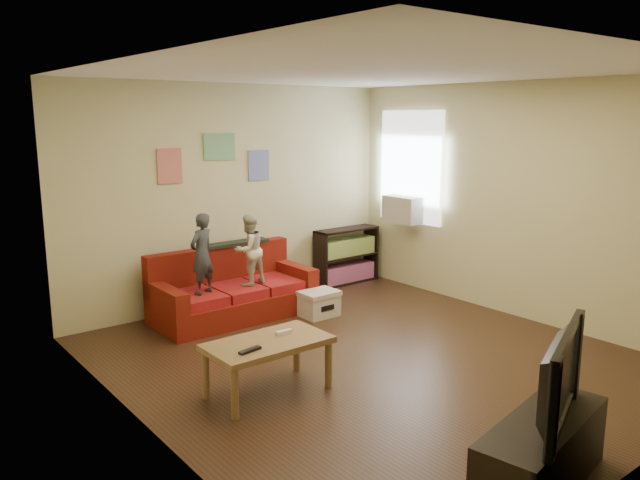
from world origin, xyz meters
TOP-DOWN VIEW (x-y plane):
  - room_shell at (0.00, 0.00)m, footprint 4.52×5.02m
  - sofa at (-0.37, 1.99)m, footprint 1.86×0.86m
  - child_a at (-0.83, 1.83)m, footprint 0.38×0.32m
  - child_b at (-0.23, 1.83)m, footprint 0.45×0.38m
  - coffee_table at (-1.19, -0.01)m, footprint 1.03×0.57m
  - remote at (-1.44, -0.13)m, footprint 0.21×0.08m
  - game_controller at (-0.99, 0.04)m, footprint 0.15×0.05m
  - bookshelf at (1.66, 2.30)m, footprint 0.97×0.29m
  - window at (2.22, 1.65)m, footprint 0.04×1.08m
  - ac_unit at (2.10, 1.65)m, footprint 0.28×0.55m
  - artwork_left at (-0.85, 2.48)m, footprint 0.30×0.01m
  - artwork_center at (-0.20, 2.48)m, footprint 0.42×0.01m
  - artwork_right at (0.35, 2.48)m, footprint 0.30×0.01m
  - file_box at (0.42, 1.35)m, footprint 0.44×0.33m
  - tv_stand at (-0.61, -2.22)m, footprint 1.26×0.62m
  - television at (-0.61, -2.22)m, footprint 1.01×0.52m
  - tissue at (0.30, 1.43)m, footprint 0.12×0.12m

SIDE VIEW (x-z plane):
  - tissue at x=0.30m, z-range 0.00..0.10m
  - file_box at x=0.42m, z-range 0.00..0.30m
  - tv_stand at x=-0.61m, z-range 0.00..0.45m
  - sofa at x=-0.37m, z-range -0.13..0.68m
  - bookshelf at x=1.66m, z-range -0.04..0.73m
  - coffee_table at x=-1.19m, z-range 0.17..0.63m
  - remote at x=-1.44m, z-range 0.47..0.49m
  - game_controller at x=-0.99m, z-range 0.47..0.50m
  - television at x=-0.61m, z-range 0.45..1.05m
  - child_b at x=-0.23m, z-range 0.39..1.22m
  - child_a at x=-0.83m, z-range 0.39..1.29m
  - ac_unit at x=2.10m, z-range 0.91..1.26m
  - room_shell at x=0.00m, z-range -0.01..2.71m
  - window at x=2.22m, z-range 0.90..2.38m
  - artwork_right at x=0.35m, z-range 1.51..1.89m
  - artwork_left at x=-0.85m, z-range 1.55..1.95m
  - artwork_center at x=-0.20m, z-range 1.79..2.11m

